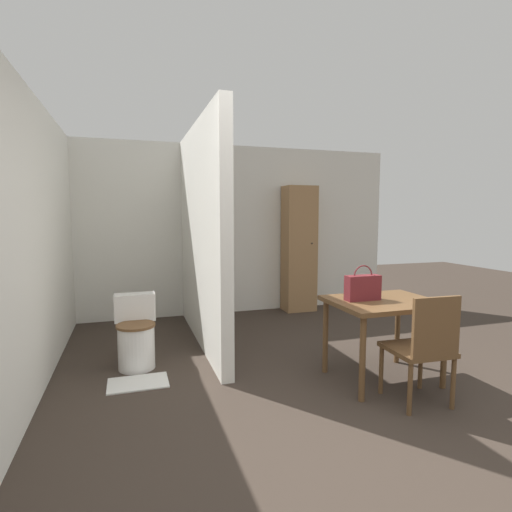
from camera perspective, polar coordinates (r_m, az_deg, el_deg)
ground_plane at (r=2.90m, az=15.94°, el=-25.18°), size 16.00×16.00×0.00m
wall_back at (r=6.05m, az=-4.26°, el=3.70°), size 5.26×0.12×2.50m
wall_left at (r=4.02m, az=-28.92°, el=1.80°), size 0.12×4.77×2.50m
partition_wall at (r=4.63m, az=-7.84°, el=2.96°), size 0.12×2.52×2.50m
dining_table at (r=3.76m, az=17.70°, el=-7.40°), size 0.92×0.74×0.73m
wooden_chair at (r=3.41m, az=22.81°, el=-11.71°), size 0.46×0.46×0.89m
toilet at (r=4.16m, az=-16.77°, el=-10.76°), size 0.40×0.52×0.69m
handbag at (r=3.66m, az=15.00°, el=-4.33°), size 0.31×0.11×0.31m
wooden_cabinet at (r=6.18m, az=6.16°, el=1.02°), size 0.48×0.37×1.92m
bath_mat at (r=3.85m, az=-16.49°, el=-16.98°), size 0.52×0.34×0.01m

